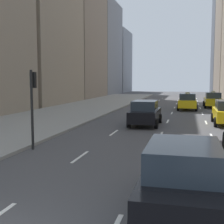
# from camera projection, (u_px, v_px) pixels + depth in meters

# --- Properties ---
(sidewalk_left) EXTENTS (8.00, 66.00, 0.15)m
(sidewalk_left) POSITION_uv_depth(u_px,v_px,m) (80.00, 109.00, 32.77)
(sidewalk_left) COLOR gray
(sidewalk_left) RESTS_ON ground
(lane_markings) EXTENTS (5.72, 56.00, 0.01)m
(lane_markings) POSITION_uv_depth(u_px,v_px,m) (170.00, 117.00, 26.65)
(lane_markings) COLOR white
(lane_markings) RESTS_ON ground
(building_row_left) EXTENTS (6.00, 82.70, 33.63)m
(building_row_left) POSITION_uv_depth(u_px,v_px,m) (53.00, 2.00, 41.95)
(building_row_left) COLOR gray
(building_row_left) RESTS_ON ground
(taxi_lead) EXTENTS (2.02, 4.40, 1.87)m
(taxi_lead) POSITION_uv_depth(u_px,v_px,m) (187.00, 102.00, 32.58)
(taxi_lead) COLOR yellow
(taxi_lead) RESTS_ON ground
(taxi_third) EXTENTS (2.02, 4.40, 1.87)m
(taxi_third) POSITION_uv_depth(u_px,v_px,m) (213.00, 100.00, 35.39)
(taxi_third) COLOR yellow
(taxi_third) RESTS_ON ground
(sedan_black_near) EXTENTS (2.02, 4.42, 1.75)m
(sedan_black_near) POSITION_uv_depth(u_px,v_px,m) (183.00, 179.00, 7.18)
(sedan_black_near) COLOR black
(sedan_black_near) RESTS_ON ground
(sedan_silver_behind) EXTENTS (2.02, 4.50, 1.73)m
(sedan_silver_behind) POSITION_uv_depth(u_px,v_px,m) (145.00, 113.00, 21.58)
(sedan_silver_behind) COLOR black
(sedan_silver_behind) RESTS_ON ground
(traffic_light_pole) EXTENTS (0.24, 0.42, 3.60)m
(traffic_light_pole) POSITION_uv_depth(u_px,v_px,m) (33.00, 96.00, 14.03)
(traffic_light_pole) COLOR black
(traffic_light_pole) RESTS_ON ground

